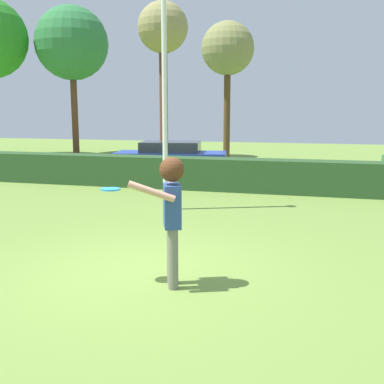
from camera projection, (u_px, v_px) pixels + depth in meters
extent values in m
plane|color=olive|center=(143.00, 274.00, 6.84)|extent=(60.00, 60.00, 0.00)
cylinder|color=slate|center=(173.00, 259.00, 6.21)|extent=(0.14, 0.14, 0.84)
cylinder|color=slate|center=(172.00, 255.00, 6.40)|extent=(0.14, 0.14, 0.84)
cube|color=#2A498B|center=(172.00, 206.00, 6.18)|extent=(0.35, 0.44, 0.58)
cylinder|color=tan|center=(152.00, 192.00, 5.88)|extent=(0.60, 0.32, 0.30)
cylinder|color=tan|center=(171.00, 204.00, 6.42)|extent=(0.09, 0.09, 0.62)
sphere|color=tan|center=(172.00, 172.00, 6.11)|extent=(0.22, 0.22, 0.22)
sphere|color=#4D2B17|center=(172.00, 170.00, 6.10)|extent=(0.33, 0.33, 0.33)
cylinder|color=#268CE5|center=(110.00, 189.00, 6.30)|extent=(0.27, 0.27, 0.03)
cylinder|color=silver|center=(165.00, 91.00, 10.87)|extent=(0.12, 0.12, 5.71)
cube|color=#294A25|center=(235.00, 175.00, 14.02)|extent=(22.24, 0.90, 0.97)
cube|color=#263FA5|center=(171.00, 159.00, 17.66)|extent=(4.43, 2.39, 0.55)
cube|color=#2D333D|center=(171.00, 147.00, 17.58)|extent=(2.43, 1.92, 0.40)
cylinder|color=black|center=(210.00, 164.00, 18.40)|extent=(0.61, 0.20, 0.60)
cylinder|color=black|center=(208.00, 170.00, 16.73)|extent=(0.61, 0.20, 0.60)
cylinder|color=black|center=(138.00, 164.00, 18.68)|extent=(0.61, 0.20, 0.60)
cylinder|color=black|center=(128.00, 169.00, 17.02)|extent=(0.61, 0.20, 0.60)
cylinder|color=brown|center=(75.00, 111.00, 25.80)|extent=(0.36, 0.36, 4.86)
sphere|color=#30793F|center=(72.00, 43.00, 25.18)|extent=(3.97, 3.97, 3.97)
cylinder|color=brown|center=(227.00, 121.00, 20.12)|extent=(0.28, 0.28, 3.90)
sphere|color=olive|center=(228.00, 48.00, 19.59)|extent=(2.25, 2.25, 2.25)
cylinder|color=brown|center=(164.00, 106.00, 23.88)|extent=(0.42, 0.42, 5.28)
sphere|color=#928B52|center=(163.00, 27.00, 23.21)|extent=(2.55, 2.55, 2.55)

